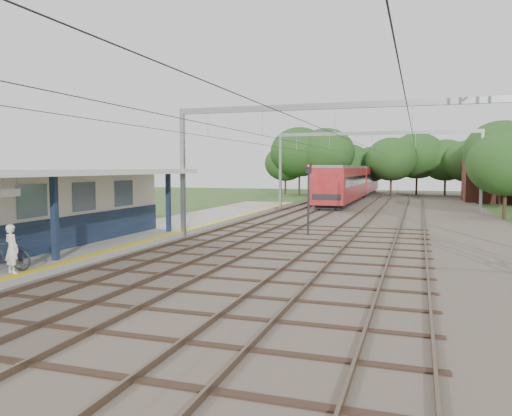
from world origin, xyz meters
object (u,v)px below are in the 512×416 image
at_px(person, 12,249).
at_px(bicycle, 6,254).
at_px(train, 354,181).
at_px(signal_post, 308,192).

relative_size(person, bicycle, 0.87).
bearing_deg(train, signal_post, -86.99).
bearing_deg(signal_post, person, -99.90).
xyz_separation_m(bicycle, signal_post, (7.50, 13.83, 1.58)).
height_order(person, signal_post, signal_post).
bearing_deg(person, train, -78.88).
distance_m(bicycle, train, 49.36).
bearing_deg(bicycle, signal_post, -35.79).
height_order(person, train, train).
xyz_separation_m(person, signal_post, (6.95, 14.12, 1.32)).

